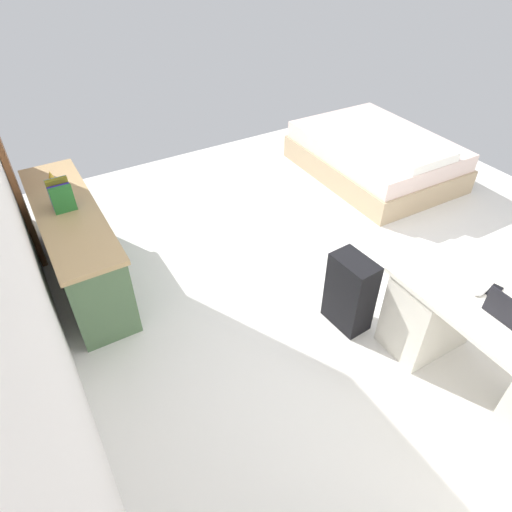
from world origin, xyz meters
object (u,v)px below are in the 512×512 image
Objects in this scene: credenza at (78,245)px; computer_mouse at (479,292)px; laptop at (512,316)px; figurine_small at (51,177)px; bed at (375,156)px; cell_phone_by_mouse at (495,291)px; suitcase_black at (350,292)px; desk at (489,352)px.

credenza is 18.00× the size of computer_mouse.
laptop reaches higher than figurine_small.
bed is (0.15, -3.58, -0.13)m from credenza.
cell_phone_by_mouse is (-2.54, 1.40, 0.49)m from bed.
credenza reaches higher than cell_phone_by_mouse.
suitcase_black is 0.93m from computer_mouse.
cell_phone_by_mouse is at bearing -137.66° from credenza.
computer_mouse is (0.22, -0.01, 0.36)m from desk.
computer_mouse is 0.74× the size of cell_phone_by_mouse.
bed is (2.72, -1.52, -0.14)m from desk.
computer_mouse reaches higher than suitcase_black.
credenza is (2.58, 2.06, -0.01)m from desk.
figurine_small reaches higher than credenza.
suitcase_black is at bearing 18.66° from cell_phone_by_mouse.
desk is at bearing 150.90° from bed.
laptop reaches higher than computer_mouse.
credenza is 3.16m from computer_mouse.
suitcase_black is 5.83× the size of figurine_small.
desk is 0.42m from computer_mouse.
bed is 3.00× the size of suitcase_black.
cell_phone_by_mouse is (0.18, -0.12, 0.35)m from desk.
credenza is 5.77× the size of laptop.
desk is 0.80× the size of credenza.
credenza is at bearing -179.83° from figurine_small.
suitcase_black is (-1.62, -1.69, -0.05)m from credenza.
figurine_small is (0.36, 3.58, 0.55)m from bed.
figurine_small is (2.91, 2.18, 0.07)m from cell_phone_by_mouse.
desk is at bearing -37.14° from laptop.
laptop is 0.27m from computer_mouse.
desk is 0.41m from cell_phone_by_mouse.
laptop reaches higher than bed.
figurine_small is (3.13, 2.03, 0.02)m from laptop.
cell_phone_by_mouse reaches higher than desk.
suitcase_black reaches higher than bed.
laptop is 2.84× the size of figurine_small.
bed is 17.52× the size of figurine_small.
laptop is 2.29× the size of cell_phone_by_mouse.
desk is 2.25× the size of suitcase_black.
bed is at bearing -29.10° from desk.
laptop reaches higher than cell_phone_by_mouse.
credenza is at bearing 42.65° from suitcase_black.
computer_mouse reaches higher than cell_phone_by_mouse.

